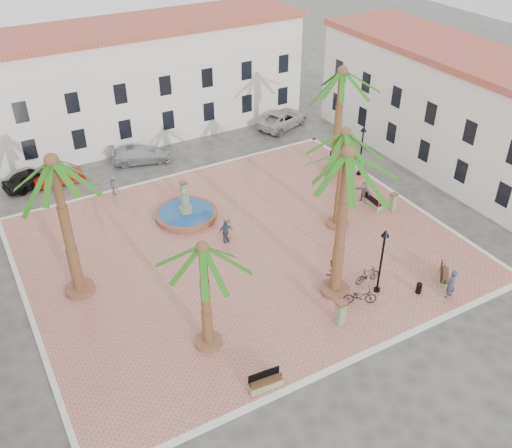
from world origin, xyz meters
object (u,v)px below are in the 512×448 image
(bench_se, at_px, (444,277))
(bollard_se, at_px, (340,313))
(fountain, at_px, (186,213))
(lamppost_e, at_px, (362,142))
(palm_sw, at_px, (203,261))
(pedestrian_north, at_px, (114,185))
(car_red, at_px, (59,176))
(palm_ne, at_px, (341,84))
(pedestrian_fountain_b, at_px, (225,231))
(palm_e, at_px, (344,144))
(bicycle_a, at_px, (360,296))
(palm_nw, at_px, (55,177))
(lamppost_s, at_px, (383,250))
(bollard_e, at_px, (393,201))
(pedestrian_fountain_a, at_px, (227,227))
(pedestrian_east, at_px, (364,192))
(cyclist_a, at_px, (451,284))
(car_white, at_px, (283,119))
(bollard_n, at_px, (184,190))
(bicycle_b, at_px, (367,275))
(cyclist_b, at_px, (332,273))
(palm_s, at_px, (347,170))
(car_silver, at_px, (141,154))
(litter_bin, at_px, (419,288))
(car_black, at_px, (31,178))
(bench_ne, at_px, (340,160))
(bench_e, at_px, (373,203))
(bench_s, at_px, (265,383))

(bench_se, xyz_separation_m, bollard_se, (-7.45, 0.07, 0.51))
(fountain, distance_m, lamppost_e, 14.30)
(palm_sw, bearing_deg, lamppost_e, 30.41)
(pedestrian_north, relative_size, car_red, 0.42)
(palm_ne, distance_m, pedestrian_fountain_b, 13.80)
(palm_e, distance_m, bicycle_a, 9.57)
(fountain, height_order, palm_nw, palm_nw)
(palm_sw, xyz_separation_m, lamppost_s, (10.16, -1.04, -2.42))
(bollard_e, distance_m, pedestrian_fountain_a, 11.87)
(lamppost_e, xyz_separation_m, bollard_se, (-11.17, -12.64, -1.96))
(pedestrian_east, bearing_deg, cyclist_a, -29.50)
(palm_e, relative_size, palm_ne, 0.84)
(palm_ne, relative_size, pedestrian_east, 5.51)
(car_white, bearing_deg, bollard_n, 99.47)
(lamppost_s, height_order, bicycle_b, lamppost_s)
(bicycle_a, distance_m, cyclist_b, 2.14)
(bollard_se, distance_m, bicycle_a, 2.09)
(palm_s, xyz_separation_m, car_silver, (-3.97, 20.91, -7.29))
(fountain, bearing_deg, pedestrian_fountain_b, -75.45)
(lamppost_e, distance_m, litter_bin, 14.24)
(palm_nw, height_order, car_silver, palm_nw)
(palm_nw, distance_m, car_white, 27.23)
(bicycle_b, height_order, car_black, car_black)
(bicycle_a, xyz_separation_m, car_red, (-11.20, 22.08, -0.04))
(lamppost_e, distance_m, cyclist_a, 14.74)
(fountain, bearing_deg, bench_ne, 5.51)
(pedestrian_north, bearing_deg, car_silver, -52.63)
(lamppost_s, height_order, car_white, lamppost_s)
(lamppost_e, bearing_deg, car_red, 153.44)
(palm_nw, distance_m, bicycle_b, 17.93)
(palm_ne, bearing_deg, car_red, 154.50)
(pedestrian_fountain_a, xyz_separation_m, car_red, (-7.71, 12.80, -0.33))
(bicycle_b, bearing_deg, cyclist_b, 68.94)
(bollard_se, distance_m, pedestrian_north, 20.01)
(bench_se, xyz_separation_m, litter_bin, (-2.03, -0.10, 0.07))
(bollard_e, xyz_separation_m, litter_bin, (-4.58, -7.59, -0.35))
(lamppost_s, xyz_separation_m, lamppost_e, (7.70, 11.52, -0.13))
(bollard_e, xyz_separation_m, cyclist_a, (-3.36, -8.70, 0.27))
(bollard_se, xyz_separation_m, bicycle_a, (1.92, 0.78, -0.27))
(bench_e, bearing_deg, cyclist_a, 169.24)
(litter_bin, height_order, bicycle_a, bicycle_a)
(car_red, bearing_deg, palm_s, -149.70)
(bench_s, xyz_separation_m, bicycle_a, (7.51, 2.54, 0.25))
(bollard_e, xyz_separation_m, bicycle_b, (-6.55, -5.40, -0.16))
(bicycle_b, relative_size, pedestrian_east, 1.09)
(bench_se, bearing_deg, palm_sw, 126.11)
(car_black, bearing_deg, pedestrian_east, -140.44)
(bench_ne, distance_m, bollard_se, 18.65)
(bollard_e, height_order, cyclist_b, cyclist_b)
(car_black, xyz_separation_m, car_red, (1.88, -0.57, -0.10))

